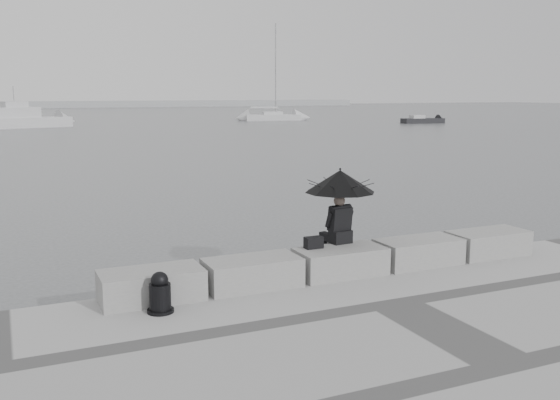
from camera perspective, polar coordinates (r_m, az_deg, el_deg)
name	(u,v)px	position (r m, az deg, el deg)	size (l,w,h in m)	color
ground	(328,295)	(11.85, 4.39, -8.63)	(360.00, 360.00, 0.00)	#484A4D
stone_block_far_left	(151,286)	(10.07, -11.67, -7.68)	(1.60, 0.80, 0.50)	slate
stone_block_left	(252,273)	(10.54, -2.57, -6.68)	(1.60, 0.80, 0.50)	slate
stone_block_centre	(340,262)	(11.26, 5.54, -5.65)	(1.60, 0.80, 0.50)	slate
stone_block_right	(418,252)	(12.17, 12.54, -4.67)	(1.60, 0.80, 0.50)	slate
stone_block_far_right	(488,243)	(13.23, 18.47, -3.77)	(1.60, 0.80, 0.50)	slate
seated_person	(340,188)	(11.42, 5.52, 1.11)	(1.29, 1.29, 1.39)	black
bag	(314,243)	(11.14, 3.09, -3.91)	(0.32, 0.18, 0.21)	black
mooring_bollard	(160,296)	(9.52, -10.91, -8.58)	(0.40, 0.40, 0.63)	black
sailboat_right	(272,117)	(85.18, -0.71, 7.64)	(7.76, 3.81, 12.90)	#B8B8BA
motor_cruiser	(24,119)	(72.87, -22.34, 6.84)	(10.01, 5.95, 4.50)	#B8B8BA
small_motorboat	(423,121)	(79.57, 12.92, 7.09)	(5.51, 2.16, 1.10)	black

